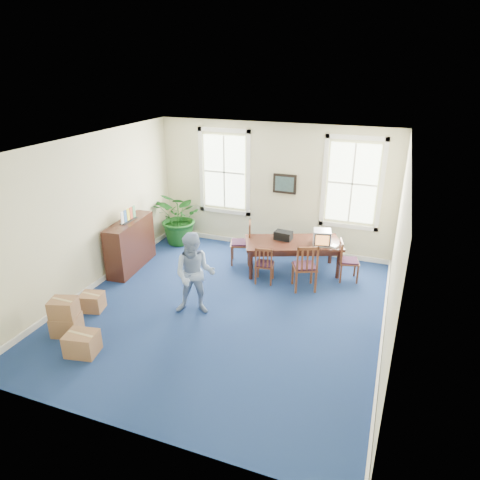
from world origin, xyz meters
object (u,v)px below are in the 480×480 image
(conference_table, at_px, (292,256))
(potted_plant, at_px, (181,218))
(crt_tv, at_px, (322,237))
(chair_near_left, at_px, (265,264))
(man, at_px, (195,274))
(credenza, at_px, (130,243))
(cardboard_boxes, at_px, (77,315))

(conference_table, height_order, potted_plant, potted_plant)
(crt_tv, bearing_deg, chair_near_left, -156.72)
(conference_table, height_order, chair_near_left, chair_near_left)
(chair_near_left, bearing_deg, potted_plant, -34.22)
(crt_tv, height_order, chair_near_left, crt_tv)
(man, distance_m, credenza, 2.60)
(crt_tv, relative_size, credenza, 0.26)
(potted_plant, bearing_deg, chair_near_left, -25.54)
(conference_table, height_order, credenza, credenza)
(chair_near_left, bearing_deg, man, 53.59)
(crt_tv, xyz_separation_m, credenza, (-4.22, -1.18, -0.29))
(man, relative_size, potted_plant, 1.13)
(man, bearing_deg, potted_plant, 105.92)
(conference_table, xyz_separation_m, chair_near_left, (-0.44, -0.73, 0.07))
(conference_table, distance_m, cardboard_boxes, 4.79)
(chair_near_left, bearing_deg, credenza, -1.41)
(chair_near_left, height_order, cardboard_boxes, chair_near_left)
(conference_table, relative_size, potted_plant, 1.49)
(cardboard_boxes, bearing_deg, crt_tv, 46.46)
(crt_tv, xyz_separation_m, potted_plant, (-3.80, 0.52, -0.18))
(chair_near_left, xyz_separation_m, man, (-0.87, -1.65, 0.38))
(credenza, height_order, cardboard_boxes, credenza)
(conference_table, bearing_deg, credenza, 175.84)
(potted_plant, relative_size, cardboard_boxes, 1.13)
(conference_table, height_order, cardboard_boxes, conference_table)
(conference_table, relative_size, man, 1.32)
(chair_near_left, bearing_deg, conference_table, -129.65)
(conference_table, distance_m, credenza, 3.77)
(conference_table, bearing_deg, cardboard_boxes, -150.16)
(crt_tv, xyz_separation_m, chair_near_left, (-1.08, -0.78, -0.47))
(man, height_order, credenza, man)
(conference_table, xyz_separation_m, credenza, (-3.58, -1.13, 0.25))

